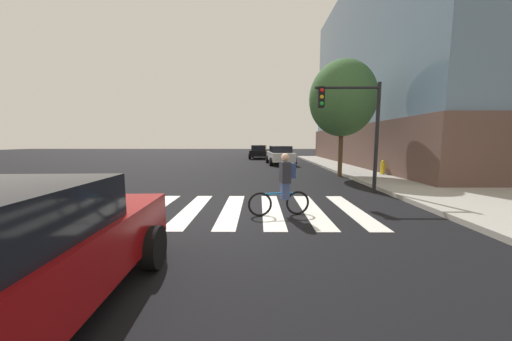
# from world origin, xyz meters

# --- Properties ---
(ground_plane) EXTENTS (120.00, 120.00, 0.00)m
(ground_plane) POSITION_xyz_m (0.00, 0.00, 0.00)
(ground_plane) COLOR black
(crosswalk_stripes) EXTENTS (6.42, 3.73, 0.01)m
(crosswalk_stripes) POSITION_xyz_m (0.40, 0.00, 0.01)
(crosswalk_stripes) COLOR silver
(crosswalk_stripes) RESTS_ON ground
(sedan_mid) EXTENTS (2.44, 4.75, 1.60)m
(sedan_mid) POSITION_xyz_m (2.50, 15.02, 0.83)
(sedan_mid) COLOR silver
(sedan_mid) RESTS_ON ground
(sedan_far) EXTENTS (2.43, 4.64, 1.55)m
(sedan_far) POSITION_xyz_m (0.72, 22.54, 0.80)
(sedan_far) COLOR black
(sedan_far) RESTS_ON ground
(cyclist) EXTENTS (1.69, 0.40, 1.69)m
(cyclist) POSITION_xyz_m (1.28, -0.53, 0.84)
(cyclist) COLOR black
(cyclist) RESTS_ON ground
(traffic_light_near) EXTENTS (2.47, 0.28, 4.20)m
(traffic_light_near) POSITION_xyz_m (4.28, 2.52, 2.86)
(traffic_light_near) COLOR black
(traffic_light_near) RESTS_ON ground
(fire_hydrant) EXTENTS (0.33, 0.22, 0.78)m
(fire_hydrant) POSITION_xyz_m (7.66, 7.17, 0.53)
(fire_hydrant) COLOR gold
(fire_hydrant) RESTS_ON sidewalk
(street_tree_near) EXTENTS (3.63, 3.63, 6.46)m
(street_tree_near) POSITION_xyz_m (5.26, 7.25, 4.36)
(street_tree_near) COLOR #4C3823
(street_tree_near) RESTS_ON ground
(corner_building) EXTENTS (19.44, 22.41, 15.19)m
(corner_building) POSITION_xyz_m (17.58, 14.11, 7.54)
(corner_building) COLOR brown
(corner_building) RESTS_ON ground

